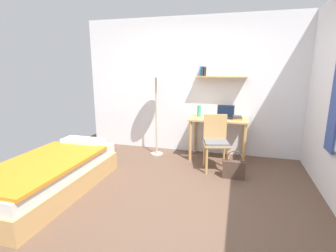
% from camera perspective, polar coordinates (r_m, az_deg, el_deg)
% --- Properties ---
extents(ground_plane, '(5.28, 5.28, 0.00)m').
position_cam_1_polar(ground_plane, '(3.43, -0.71, -16.02)').
color(ground_plane, brown).
extents(wall_back, '(4.40, 0.27, 2.60)m').
position_cam_1_polar(wall_back, '(4.98, 5.95, 8.85)').
color(wall_back, white).
rests_on(wall_back, ground_plane).
extents(bed, '(0.97, 2.05, 0.54)m').
position_cam_1_polar(bed, '(3.83, -25.09, -10.12)').
color(bed, tan).
rests_on(bed, ground_plane).
extents(desk, '(1.03, 0.58, 0.77)m').
position_cam_1_polar(desk, '(4.70, 11.29, 0.02)').
color(desk, tan).
rests_on(desk, ground_plane).
extents(desk_chair, '(0.48, 0.47, 0.91)m').
position_cam_1_polar(desk_chair, '(4.23, 10.72, -3.07)').
color(desk_chair, tan).
rests_on(desk_chair, ground_plane).
extents(standing_lamp, '(0.40, 0.40, 1.72)m').
position_cam_1_polar(standing_lamp, '(4.70, -2.76, 11.31)').
color(standing_lamp, '#B2A893').
rests_on(standing_lamp, ground_plane).
extents(laptop, '(0.31, 0.23, 0.22)m').
position_cam_1_polar(laptop, '(4.73, 12.84, 2.54)').
color(laptop, black).
rests_on(laptop, desk).
extents(water_bottle, '(0.07, 0.07, 0.21)m').
position_cam_1_polar(water_bottle, '(4.74, 7.04, 3.37)').
color(water_bottle, '#42A87F').
rests_on(water_bottle, desk).
extents(book_stack, '(0.18, 0.22, 0.06)m').
position_cam_1_polar(book_stack, '(4.63, 15.41, 1.79)').
color(book_stack, orange).
rests_on(book_stack, desk).
extents(handbag, '(0.34, 0.11, 0.44)m').
position_cam_1_polar(handbag, '(4.04, 14.65, -9.32)').
color(handbag, '#4C382D').
rests_on(handbag, ground_plane).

